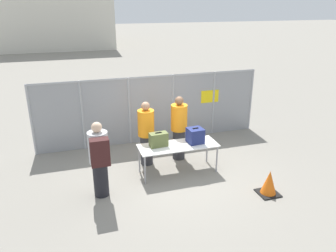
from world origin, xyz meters
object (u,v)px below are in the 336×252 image
at_px(inspection_table, 178,147).
at_px(traffic_cone, 269,183).
at_px(traveler_hooded, 99,158).
at_px(security_worker_near, 179,127).
at_px(suitcase_olive, 159,140).
at_px(suitcase_navy, 195,136).
at_px(utility_trailer, 149,103).
at_px(security_worker_far, 146,133).

relative_size(inspection_table, traffic_cone, 3.44).
bearing_deg(traveler_hooded, security_worker_near, 19.24).
height_order(traveler_hooded, security_worker_near, security_worker_near).
bearing_deg(inspection_table, traveler_hooded, -164.27).
bearing_deg(traveler_hooded, inspection_table, 5.07).
xyz_separation_m(suitcase_olive, suitcase_navy, (0.94, -0.07, 0.02)).
bearing_deg(security_worker_near, utility_trailer, -111.69).
height_order(traveler_hooded, traffic_cone, traveler_hooded).
xyz_separation_m(security_worker_far, utility_trailer, (1.10, 4.12, -0.47)).
height_order(suitcase_olive, traveler_hooded, traveler_hooded).
height_order(suitcase_olive, traffic_cone, suitcase_olive).
xyz_separation_m(inspection_table, security_worker_near, (0.28, 0.74, 0.23)).
height_order(suitcase_olive, security_worker_near, security_worker_near).
distance_m(suitcase_navy, traffic_cone, 2.10).
distance_m(security_worker_near, traffic_cone, 2.77).
distance_m(inspection_table, suitcase_olive, 0.54).
distance_m(suitcase_navy, utility_trailer, 4.81).
relative_size(inspection_table, security_worker_far, 1.15).
relative_size(inspection_table, suitcase_navy, 4.92).
xyz_separation_m(security_worker_near, traffic_cone, (1.34, -2.34, -0.65)).
relative_size(inspection_table, suitcase_olive, 4.31).
relative_size(suitcase_navy, security_worker_far, 0.23).
bearing_deg(inspection_table, security_worker_near, 69.45).
relative_size(security_worker_far, traffic_cone, 2.99).
relative_size(inspection_table, utility_trailer, 0.58).
xyz_separation_m(inspection_table, suitcase_olive, (-0.48, 0.09, 0.23)).
bearing_deg(traveler_hooded, suitcase_navy, 2.75).
height_order(suitcase_navy, traveler_hooded, traveler_hooded).
bearing_deg(suitcase_navy, security_worker_far, 149.06).
relative_size(security_worker_near, security_worker_far, 1.03).
bearing_deg(traffic_cone, security_worker_near, 119.90).
bearing_deg(inspection_table, security_worker_far, 133.22).
distance_m(suitcase_olive, security_worker_far, 0.62).
relative_size(suitcase_olive, suitcase_navy, 1.14).
height_order(traveler_hooded, security_worker_far, traveler_hooded).
relative_size(suitcase_olive, traffic_cone, 0.80).
bearing_deg(suitcase_navy, traveler_hooded, -166.59).
bearing_deg(suitcase_olive, security_worker_near, 40.66).
xyz_separation_m(traveler_hooded, traffic_cone, (3.61, -1.03, -0.70)).
xyz_separation_m(utility_trailer, traffic_cone, (1.17, -6.40, -0.16)).
height_order(utility_trailer, traffic_cone, utility_trailer).
height_order(suitcase_olive, utility_trailer, suitcase_olive).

